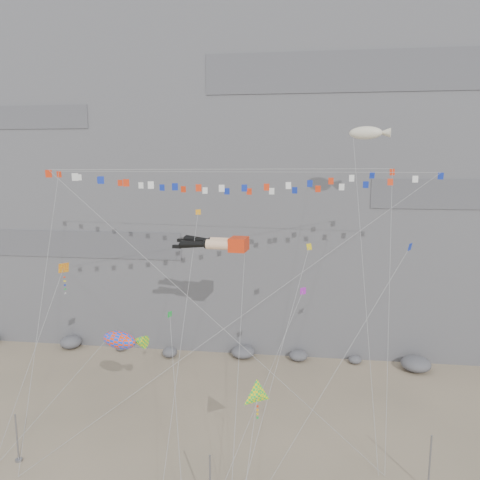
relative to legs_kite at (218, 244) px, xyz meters
The scene contains 17 objects.
ground 16.14m from the legs_kite, 82.77° to the right, with size 120.00×120.00×0.00m, color tan.
cliff 26.88m from the legs_kite, 87.84° to the left, with size 80.00×28.00×50.00m, color slate.
talus_boulders 16.83m from the legs_kite, 84.50° to the left, with size 60.00×3.00×1.20m, color #5A5A5F, non-canonical shape.
anchor_pole_left 20.70m from the legs_kite, 141.15° to the right, with size 0.12×0.12×3.60m, color gray.
anchor_pole_right 22.10m from the legs_kite, 32.52° to the right, with size 0.12×0.12×4.01m, color gray.
legs_kite is the anchor object (origin of this frame).
flag_banner_upper 6.36m from the legs_kite, 49.36° to the left, with size 33.11×14.21×27.85m.
flag_banner_lower 6.75m from the legs_kite, 52.02° to the right, with size 25.73×11.19×24.45m.
harlequin_kite 12.61m from the legs_kite, 159.02° to the right, with size 3.16×8.39×15.01m.
fish_windsock 11.15m from the legs_kite, 139.64° to the right, with size 9.42×7.33×12.15m.
delta_kite 13.72m from the legs_kite, 66.78° to the right, with size 2.00×6.31×8.21m.
blimp_windsock 15.75m from the legs_kite, 16.29° to the left, with size 4.03×13.42×26.62m.
small_kite_a 3.44m from the legs_kite, 140.38° to the left, with size 1.58×17.20×23.58m.
small_kite_b 8.35m from the legs_kite, 22.19° to the right, with size 5.85×10.11×15.50m.
small_kite_c 7.67m from the legs_kite, 120.01° to the right, with size 3.75×9.61×13.53m.
small_kite_d 7.56m from the legs_kite, ahead, with size 5.01×15.62×21.05m.
small_kite_e 15.18m from the legs_kite, 16.97° to the right, with size 10.83×8.72×19.94m.
Camera 1 is at (5.96, -31.13, 21.21)m, focal length 35.00 mm.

